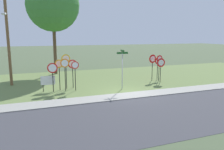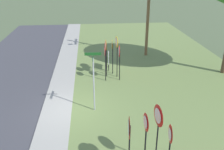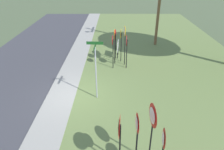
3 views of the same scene
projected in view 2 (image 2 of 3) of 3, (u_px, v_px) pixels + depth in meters
name	position (u px, v px, depth m)	size (l,w,h in m)	color
ground_plane	(72.00, 110.00, 13.35)	(160.00, 160.00, 0.00)	#4C5B3D
sidewalk_strip	(57.00, 111.00, 13.26)	(44.00, 1.60, 0.06)	#99968C
grass_median	(181.00, 105.00, 13.86)	(44.00, 12.00, 0.04)	olive
stop_sign_near_left	(112.00, 50.00, 17.17)	(0.65, 0.11, 2.48)	black
stop_sign_near_right	(117.00, 48.00, 16.55)	(0.72, 0.12, 2.85)	black
stop_sign_far_left	(106.00, 49.00, 17.69)	(0.78, 0.17, 2.29)	black
stop_sign_far_center	(106.00, 50.00, 16.75)	(0.69, 0.09, 2.58)	black
stop_sign_far_right	(119.00, 55.00, 16.18)	(0.73, 0.10, 2.39)	black
stop_sign_center_tall	(105.00, 57.00, 16.10)	(0.61, 0.10, 2.36)	black
yield_sign_near_left	(158.00, 121.00, 8.97)	(0.82, 0.14, 2.54)	black
yield_sign_near_right	(145.00, 130.00, 8.56)	(0.66, 0.11, 2.50)	black
yield_sign_far_left	(170.00, 140.00, 8.44)	(0.64, 0.12, 2.19)	black
yield_sign_far_right	(129.00, 132.00, 8.74)	(0.82, 0.12, 2.28)	black
street_name_post	(94.00, 77.00, 12.56)	(0.96, 0.82, 3.22)	#9EA0A8
utility_pole	(147.00, 1.00, 19.82)	(2.10, 2.08, 8.43)	brown
notice_board	(108.00, 58.00, 18.38)	(1.10, 0.11, 1.25)	black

